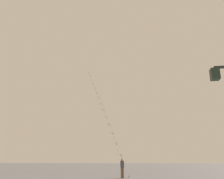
% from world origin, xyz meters
% --- Properties ---
extents(kite_train, '(9.77, 21.22, 18.71)m').
position_xyz_m(kite_train, '(-6.73, 33.84, 9.70)').
color(kite_train, brown).
rests_on(kite_train, ground_plane).
extents(kite_flyer, '(0.37, 0.62, 1.71)m').
position_xyz_m(kite_flyer, '(-2.30, 21.99, 0.90)').
color(kite_flyer, brown).
rests_on(kite_flyer, ground_plane).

